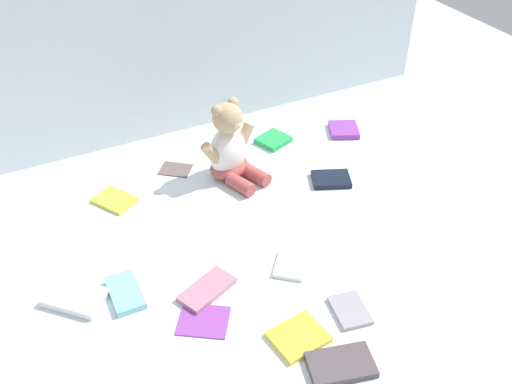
{
  "coord_description": "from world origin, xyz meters",
  "views": [
    {
      "loc": [
        -0.53,
        -1.19,
        1.03
      ],
      "look_at": [
        0.01,
        -0.1,
        0.1
      ],
      "focal_mm": 41.09,
      "sensor_mm": 36.0,
      "label": 1
    }
  ],
  "objects_px": {
    "book_case_2": "(344,130)",
    "book_case_8": "(331,179)",
    "book_case_5": "(207,290)",
    "book_case_12": "(298,337)",
    "book_case_9": "(125,293)",
    "book_case_10": "(204,320)",
    "book_case_6": "(175,169)",
    "teddy_bear": "(230,149)",
    "book_case_0": "(350,310)",
    "book_case_1": "(290,265)",
    "book_case_7": "(115,200)",
    "book_case_3": "(341,365)",
    "book_case_4": "(75,298)",
    "book_case_11": "(273,140)"
  },
  "relations": [
    {
      "from": "book_case_2",
      "to": "book_case_5",
      "type": "relative_size",
      "value": 0.72
    },
    {
      "from": "book_case_7",
      "to": "book_case_5",
      "type": "bearing_deg",
      "value": 71.85
    },
    {
      "from": "book_case_0",
      "to": "book_case_6",
      "type": "relative_size",
      "value": 1.09
    },
    {
      "from": "book_case_6",
      "to": "book_case_8",
      "type": "xyz_separation_m",
      "value": [
        0.39,
        -0.26,
        0.0
      ]
    },
    {
      "from": "book_case_2",
      "to": "book_case_8",
      "type": "height_order",
      "value": "book_case_2"
    },
    {
      "from": "book_case_0",
      "to": "book_case_10",
      "type": "relative_size",
      "value": 0.89
    },
    {
      "from": "book_case_4",
      "to": "book_case_0",
      "type": "bearing_deg",
      "value": -74.9
    },
    {
      "from": "book_case_8",
      "to": "book_case_10",
      "type": "xyz_separation_m",
      "value": [
        -0.54,
        -0.32,
        -0.0
      ]
    },
    {
      "from": "book_case_7",
      "to": "book_case_10",
      "type": "bearing_deg",
      "value": 65.38
    },
    {
      "from": "teddy_bear",
      "to": "book_case_8",
      "type": "bearing_deg",
      "value": -52.5
    },
    {
      "from": "book_case_1",
      "to": "book_case_2",
      "type": "xyz_separation_m",
      "value": [
        0.47,
        0.48,
        0.0
      ]
    },
    {
      "from": "book_case_11",
      "to": "book_case_3",
      "type": "bearing_deg",
      "value": 140.52
    },
    {
      "from": "book_case_7",
      "to": "book_case_1",
      "type": "bearing_deg",
      "value": 94.01
    },
    {
      "from": "book_case_1",
      "to": "book_case_8",
      "type": "distance_m",
      "value": 0.38
    },
    {
      "from": "book_case_3",
      "to": "book_case_6",
      "type": "xyz_separation_m",
      "value": [
        -0.06,
        0.82,
        -0.0
      ]
    },
    {
      "from": "book_case_5",
      "to": "book_case_6",
      "type": "relative_size",
      "value": 1.5
    },
    {
      "from": "book_case_7",
      "to": "book_case_11",
      "type": "distance_m",
      "value": 0.55
    },
    {
      "from": "book_case_8",
      "to": "book_case_9",
      "type": "distance_m",
      "value": 0.7
    },
    {
      "from": "book_case_3",
      "to": "book_case_6",
      "type": "relative_size",
      "value": 1.5
    },
    {
      "from": "book_case_1",
      "to": "book_case_3",
      "type": "distance_m",
      "value": 0.31
    },
    {
      "from": "book_case_12",
      "to": "book_case_7",
      "type": "bearing_deg",
      "value": -168.31
    },
    {
      "from": "book_case_3",
      "to": "book_case_10",
      "type": "bearing_deg",
      "value": 55.08
    },
    {
      "from": "book_case_12",
      "to": "book_case_8",
      "type": "bearing_deg",
      "value": 133.4
    },
    {
      "from": "book_case_3",
      "to": "book_case_12",
      "type": "relative_size",
      "value": 1.19
    },
    {
      "from": "book_case_6",
      "to": "book_case_12",
      "type": "relative_size",
      "value": 0.8
    },
    {
      "from": "book_case_4",
      "to": "book_case_1",
      "type": "bearing_deg",
      "value": -59.41
    },
    {
      "from": "book_case_5",
      "to": "book_case_9",
      "type": "distance_m",
      "value": 0.19
    },
    {
      "from": "book_case_3",
      "to": "book_case_12",
      "type": "distance_m",
      "value": 0.11
    },
    {
      "from": "book_case_10",
      "to": "book_case_12",
      "type": "xyz_separation_m",
      "value": [
        0.17,
        -0.14,
        0.0
      ]
    },
    {
      "from": "book_case_1",
      "to": "book_case_8",
      "type": "bearing_deg",
      "value": 81.61
    },
    {
      "from": "book_case_10",
      "to": "book_case_6",
      "type": "bearing_deg",
      "value": 18.81
    },
    {
      "from": "book_case_1",
      "to": "book_case_9",
      "type": "xyz_separation_m",
      "value": [
        -0.39,
        0.09,
        0.0
      ]
    },
    {
      "from": "book_case_1",
      "to": "book_case_7",
      "type": "height_order",
      "value": "same"
    },
    {
      "from": "book_case_7",
      "to": "book_case_3",
      "type": "bearing_deg",
      "value": 78.31
    },
    {
      "from": "teddy_bear",
      "to": "book_case_9",
      "type": "relative_size",
      "value": 1.97
    },
    {
      "from": "book_case_2",
      "to": "book_case_9",
      "type": "relative_size",
      "value": 0.8
    },
    {
      "from": "book_case_2",
      "to": "book_case_4",
      "type": "xyz_separation_m",
      "value": [
        -0.97,
        -0.35,
        0.0
      ]
    },
    {
      "from": "book_case_2",
      "to": "book_case_9",
      "type": "distance_m",
      "value": 0.94
    },
    {
      "from": "book_case_1",
      "to": "book_case_3",
      "type": "height_order",
      "value": "book_case_3"
    },
    {
      "from": "teddy_bear",
      "to": "book_case_9",
      "type": "xyz_separation_m",
      "value": [
        -0.42,
        -0.33,
        -0.08
      ]
    },
    {
      "from": "book_case_0",
      "to": "book_case_6",
      "type": "bearing_deg",
      "value": 112.68
    },
    {
      "from": "teddy_bear",
      "to": "book_case_6",
      "type": "distance_m",
      "value": 0.19
    },
    {
      "from": "book_case_8",
      "to": "book_case_12",
      "type": "bearing_deg",
      "value": -16.49
    },
    {
      "from": "book_case_6",
      "to": "book_case_7",
      "type": "relative_size",
      "value": 0.8
    },
    {
      "from": "book_case_3",
      "to": "book_case_10",
      "type": "height_order",
      "value": "book_case_3"
    },
    {
      "from": "book_case_10",
      "to": "book_case_1",
      "type": "bearing_deg",
      "value": -42.98
    },
    {
      "from": "book_case_1",
      "to": "book_case_8",
      "type": "height_order",
      "value": "book_case_8"
    },
    {
      "from": "book_case_5",
      "to": "book_case_2",
      "type": "bearing_deg",
      "value": -79.55
    },
    {
      "from": "book_case_6",
      "to": "book_case_9",
      "type": "distance_m",
      "value": 0.52
    },
    {
      "from": "book_case_1",
      "to": "book_case_7",
      "type": "bearing_deg",
      "value": 164.32
    }
  ]
}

